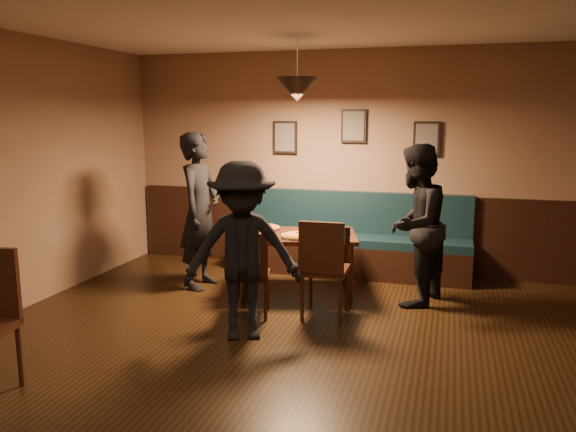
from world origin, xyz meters
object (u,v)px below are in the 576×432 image
object	(u,v)px
diner_right	(415,225)
tabasco_bottle	(339,233)
chair_near_right	(325,268)
booth_bench	(348,235)
chair_near_left	(250,273)
diner_front	(242,251)
diner_left	(200,211)
soda_glass	(346,235)
dining_table	(297,264)

from	to	relation	value
diner_right	tabasco_bottle	bearing A→B (deg)	-62.74
chair_near_right	diner_right	size ratio (longest dim) A/B	0.58
booth_bench	diner_right	size ratio (longest dim) A/B	1.77
chair_near_left	tabasco_bottle	xyz separation A→B (m)	(0.76, 0.71, 0.31)
chair_near_right	diner_front	world-z (taller)	diner_front
diner_left	soda_glass	xyz separation A→B (m)	(1.76, -0.27, -0.12)
diner_left	soda_glass	world-z (taller)	diner_left
dining_table	diner_front	xyz separation A→B (m)	(-0.13, -1.34, 0.45)
chair_near_left	diner_left	bearing A→B (deg)	124.15
diner_left	soda_glass	bearing A→B (deg)	-97.41
diner_right	chair_near_right	bearing A→B (deg)	-33.76
diner_left	diner_front	size ratio (longest dim) A/B	1.13
diner_front	soda_glass	bearing A→B (deg)	32.16
soda_glass	tabasco_bottle	world-z (taller)	soda_glass
booth_bench	diner_left	bearing A→B (deg)	-147.17
booth_bench	diner_front	distance (m)	2.40
dining_table	chair_near_left	world-z (taller)	chair_near_left
chair_near_right	tabasco_bottle	bearing A→B (deg)	85.04
chair_near_left	tabasco_bottle	distance (m)	1.08
chair_near_right	diner_left	size ratio (longest dim) A/B	0.55
tabasco_bottle	diner_left	bearing A→B (deg)	178.02
chair_near_left	soda_glass	bearing A→B (deg)	14.65
booth_bench	diner_right	distance (m)	1.32
diner_right	diner_left	bearing A→B (deg)	-70.19
diner_left	diner_right	world-z (taller)	diner_left
dining_table	diner_right	size ratio (longest dim) A/B	0.76
dining_table	chair_near_left	bearing A→B (deg)	-123.77
chair_near_left	diner_left	xyz separation A→B (m)	(-0.88, 0.77, 0.46)
chair_near_right	diner_right	xyz separation A→B (m)	(0.82, 0.64, 0.35)
booth_bench	soda_glass	bearing A→B (deg)	-80.70
chair_near_left	diner_right	world-z (taller)	diner_right
diner_right	diner_front	size ratio (longest dim) A/B	1.06
diner_right	diner_front	xyz separation A→B (m)	(-1.40, -1.39, -0.05)
dining_table	diner_left	distance (m)	1.28
chair_near_left	diner_front	xyz separation A→B (m)	(0.14, -0.55, 0.36)
dining_table	chair_near_left	size ratio (longest dim) A/B	1.48
diner_left	diner_right	xyz separation A→B (m)	(2.42, 0.07, -0.05)
chair_near_left	chair_near_right	bearing A→B (deg)	0.06
diner_left	dining_table	bearing A→B (deg)	-87.49
diner_front	soda_glass	xyz separation A→B (m)	(0.74, 1.05, -0.02)
diner_right	booth_bench	bearing A→B (deg)	-118.62
dining_table	diner_left	world-z (taller)	diner_left
diner_right	soda_glass	bearing A→B (deg)	-44.92
dining_table	tabasco_bottle	bearing A→B (deg)	-24.37
diner_front	tabasco_bottle	size ratio (longest dim) A/B	14.81
diner_left	diner_right	size ratio (longest dim) A/B	1.06
chair_near_right	diner_right	world-z (taller)	diner_right
dining_table	diner_right	distance (m)	1.37
diner_left	diner_front	distance (m)	1.67
chair_near_left	diner_right	size ratio (longest dim) A/B	0.51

